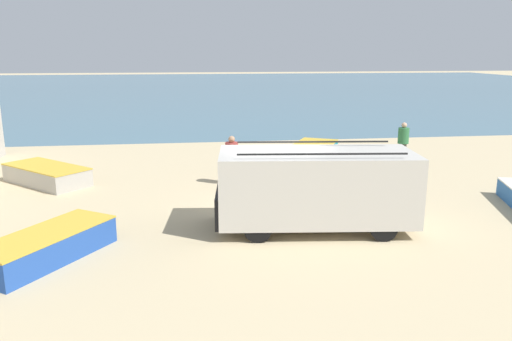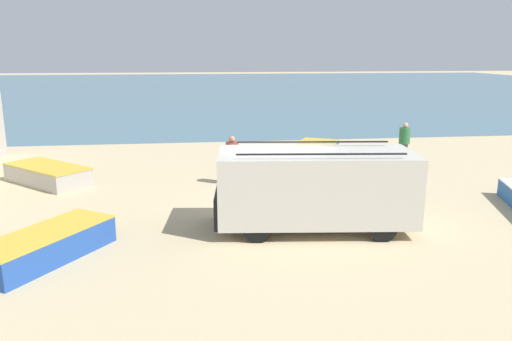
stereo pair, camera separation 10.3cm
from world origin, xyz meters
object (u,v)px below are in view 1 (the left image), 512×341
(fishing_rowboat_0, at_px, (44,174))
(fishing_rowboat_2, at_px, (41,248))
(fisherman_1, at_px, (232,156))
(parked_van, at_px, (315,186))
(fishing_rowboat_1, at_px, (308,154))
(fisherman_0, at_px, (403,139))

(fishing_rowboat_0, height_order, fishing_rowboat_2, fishing_rowboat_2)
(fishing_rowboat_2, relative_size, fisherman_1, 2.16)
(fishing_rowboat_0, relative_size, fisherman_1, 2.11)
(fishing_rowboat_2, bearing_deg, fishing_rowboat_0, -132.02)
(parked_van, xyz_separation_m, fisherman_1, (-1.81, 4.86, -0.12))
(parked_van, distance_m, fishing_rowboat_0, 10.43)
(fishing_rowboat_1, bearing_deg, parked_van, 15.74)
(fisherman_1, bearing_deg, fishing_rowboat_2, 156.96)
(fishing_rowboat_1, xyz_separation_m, fisherman_1, (-3.61, -3.35, 0.73))
(parked_van, bearing_deg, fishing_rowboat_2, 17.64)
(fishing_rowboat_1, bearing_deg, fishing_rowboat_0, -49.48)
(fishing_rowboat_1, distance_m, fisherman_0, 4.06)
(fisherman_0, bearing_deg, parked_van, -36.87)
(fishing_rowboat_0, distance_m, fishing_rowboat_1, 10.58)
(fishing_rowboat_0, relative_size, fishing_rowboat_1, 0.71)
(fishing_rowboat_2, bearing_deg, fishing_rowboat_1, 172.16)
(parked_van, bearing_deg, fisherman_1, -63.54)
(fishing_rowboat_0, relative_size, fisherman_0, 2.13)
(fishing_rowboat_1, xyz_separation_m, fisherman_0, (3.91, -0.80, 0.72))
(parked_van, height_order, fishing_rowboat_0, parked_van)
(fishing_rowboat_2, height_order, fisherman_1, fisherman_1)
(fishing_rowboat_2, xyz_separation_m, fisherman_0, (12.38, 8.78, 0.71))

